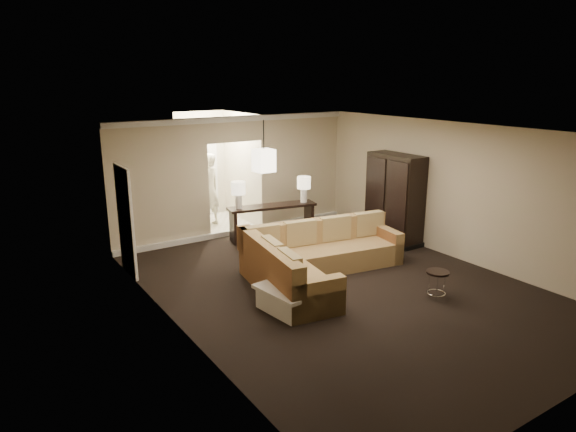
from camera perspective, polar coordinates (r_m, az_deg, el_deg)
ground at (r=9.35m, az=6.04°, el=-7.99°), size 8.00×8.00×0.00m
wall_back at (r=12.16m, az=-5.80°, el=4.42°), size 6.00×0.04×2.80m
wall_left at (r=7.42m, az=-11.93°, el=-2.99°), size 0.04×8.00×2.80m
wall_right at (r=11.00m, az=18.45°, el=2.54°), size 0.04×8.00×2.80m
ceiling at (r=8.64m, az=6.57°, el=9.33°), size 6.00×8.00×0.02m
crown_molding at (r=11.93m, az=-5.87°, el=10.66°), size 6.00×0.10×0.12m
baseboard at (r=12.44m, az=-5.53°, el=-1.69°), size 6.00×0.10×0.12m
side_door at (r=10.08m, az=-17.59°, el=-0.57°), size 0.05×0.90×2.10m
foyer at (r=13.36m, az=-8.48°, el=4.88°), size 1.44×2.02×2.80m
sectional_sofa at (r=9.64m, az=2.93°, el=-4.77°), size 3.50×2.65×0.95m
coffee_table at (r=8.47m, az=0.71°, el=-8.96°), size 1.11×1.11×0.42m
console_table at (r=11.93m, az=-1.77°, el=-0.29°), size 2.12×0.87×0.80m
armoire at (r=11.83m, az=11.72°, el=1.71°), size 0.60×1.40×2.01m
drink_table at (r=9.15m, az=16.25°, el=-6.72°), size 0.39×0.39×0.49m
table_lamp_left at (r=11.51m, az=-5.53°, el=2.81°), size 0.32×0.32×0.61m
table_lamp_right at (r=12.05m, az=1.77°, el=3.44°), size 0.32×0.32×0.61m
pendant_light at (r=10.94m, az=-2.69°, el=6.20°), size 0.38×0.38×1.09m
person at (r=12.99m, az=-8.82°, el=3.31°), size 0.87×0.72×2.04m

